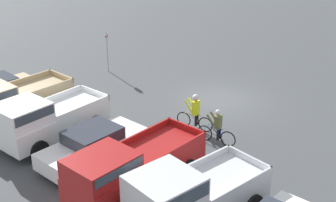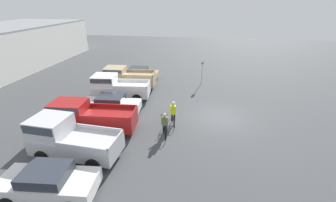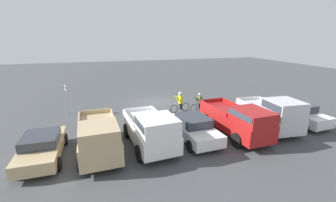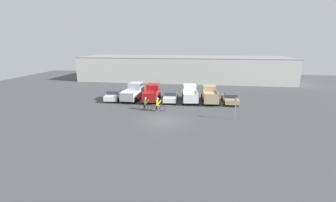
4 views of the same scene
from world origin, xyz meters
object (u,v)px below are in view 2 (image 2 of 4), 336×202
(cyclist_0, at_px, (173,112))
(cyclist_1, at_px, (165,124))
(sedan_0, at_px, (48,182))
(sedan_1, at_px, (111,104))
(pickup_truck_3, at_px, (127,77))
(sedan_2, at_px, (139,73))
(pickup_truck_0, at_px, (68,138))
(pickup_truck_2, at_px, (117,87))
(pickup_truck_1, at_px, (88,116))
(fire_lane_sign, at_px, (202,70))

(cyclist_0, distance_m, cyclist_1, 1.65)
(cyclist_0, height_order, cyclist_1, cyclist_0)
(sedan_0, xyz_separation_m, sedan_1, (8.40, 0.32, 0.01))
(pickup_truck_3, relative_size, cyclist_1, 2.85)
(sedan_0, height_order, sedan_2, sedan_0)
(sedan_0, distance_m, sedan_1, 8.41)
(sedan_0, bearing_deg, pickup_truck_0, 12.68)
(sedan_2, relative_size, cyclist_1, 2.44)
(sedan_1, relative_size, pickup_truck_2, 0.91)
(sedan_1, distance_m, cyclist_1, 5.40)
(pickup_truck_1, height_order, sedan_1, pickup_truck_1)
(sedan_1, height_order, pickup_truck_3, pickup_truck_3)
(sedan_2, height_order, cyclist_0, cyclist_0)
(sedan_0, bearing_deg, cyclist_0, -32.72)
(sedan_1, bearing_deg, pickup_truck_3, 5.28)
(sedan_0, relative_size, fire_lane_sign, 1.77)
(sedan_2, xyz_separation_m, cyclist_0, (-9.35, -5.19, 0.20))
(pickup_truck_2, relative_size, cyclist_1, 2.87)
(pickup_truck_0, bearing_deg, sedan_1, -3.32)
(sedan_0, relative_size, pickup_truck_2, 0.88)
(sedan_0, xyz_separation_m, pickup_truck_2, (11.16, 0.86, 0.42))
(pickup_truck_0, height_order, pickup_truck_3, pickup_truck_0)
(pickup_truck_3, relative_size, fire_lane_sign, 1.99)
(cyclist_1, bearing_deg, pickup_truck_2, 44.89)
(cyclist_1, bearing_deg, pickup_truck_3, 32.93)
(pickup_truck_2, bearing_deg, pickup_truck_1, -179.21)
(sedan_1, xyz_separation_m, cyclist_1, (-2.56, -4.76, 0.06))
(sedan_2, distance_m, fire_lane_sign, 7.17)
(fire_lane_sign, bearing_deg, pickup_truck_1, 145.43)
(pickup_truck_1, relative_size, fire_lane_sign, 2.22)
(sedan_0, height_order, cyclist_0, cyclist_0)
(fire_lane_sign, bearing_deg, cyclist_1, 167.96)
(sedan_0, distance_m, cyclist_1, 7.34)
(sedan_0, bearing_deg, cyclist_1, -37.28)
(sedan_2, relative_size, cyclist_0, 2.40)
(sedan_0, distance_m, fire_lane_sign, 17.77)
(pickup_truck_0, xyz_separation_m, pickup_truck_2, (8.32, 0.22, -0.06))
(sedan_1, bearing_deg, pickup_truck_1, 170.66)
(pickup_truck_1, bearing_deg, pickup_truck_3, 0.35)
(pickup_truck_2, xyz_separation_m, sedan_2, (5.64, -0.45, -0.45))
(pickup_truck_2, height_order, pickup_truck_3, pickup_truck_2)
(pickup_truck_0, relative_size, pickup_truck_3, 1.00)
(sedan_1, xyz_separation_m, pickup_truck_3, (5.58, 0.52, 0.38))
(pickup_truck_1, height_order, cyclist_1, pickup_truck_1)
(sedan_1, relative_size, pickup_truck_3, 0.92)
(cyclist_1, bearing_deg, sedan_2, 23.85)
(pickup_truck_0, relative_size, pickup_truck_1, 0.90)
(sedan_0, xyz_separation_m, fire_lane_sign, (16.44, -6.70, 0.82))
(sedan_1, xyz_separation_m, cyclist_0, (-0.95, -5.10, 0.17))
(sedan_1, relative_size, cyclist_0, 2.58)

